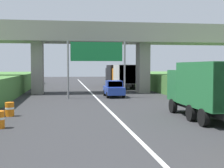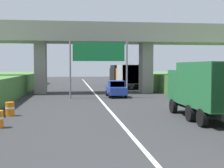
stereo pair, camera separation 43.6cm
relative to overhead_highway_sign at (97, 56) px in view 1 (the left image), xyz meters
The scene contains 8 objects.
lane_centre_stripe 4.42m from the overhead_highway_sign, 90.00° to the right, with size 0.20×99.49×0.01m, color white.
overpass_bridge 6.60m from the overhead_highway_sign, 90.00° to the left, with size 40.00×4.80×8.23m.
overhead_highway_sign is the anchor object (origin of this frame).
truck_orange 14.47m from the overhead_highway_sign, 68.89° to the left, with size 2.44×7.30×3.44m.
truck_green 14.73m from the overhead_highway_sign, 69.20° to the right, with size 2.44×7.30×3.44m.
truck_black 21.27m from the overhead_highway_sign, 76.19° to the left, with size 2.44×7.30×3.44m.
car_blue 4.05m from the overhead_highway_sign, 29.14° to the left, with size 1.86×4.10×1.72m.
construction_barrel_4 13.22m from the overhead_highway_sign, 121.79° to the right, with size 0.57×0.57×0.90m.
Camera 1 is at (-3.14, -0.68, 3.17)m, focal length 50.73 mm.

